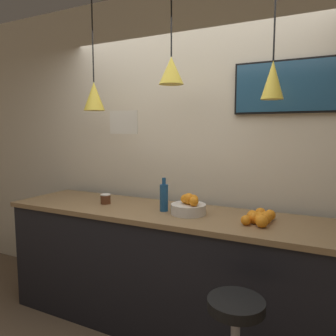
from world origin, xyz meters
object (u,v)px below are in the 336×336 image
(fruit_bowl, at_px, (189,206))
(mounted_tv, at_px, (288,87))
(juice_bottle, at_px, (164,197))
(spread_jar, at_px, (106,199))

(fruit_bowl, height_order, mounted_tv, mounted_tv)
(fruit_bowl, height_order, juice_bottle, juice_bottle)
(fruit_bowl, relative_size, spread_jar, 3.02)
(juice_bottle, relative_size, spread_jar, 3.00)
(juice_bottle, height_order, spread_jar, juice_bottle)
(fruit_bowl, height_order, spread_jar, fruit_bowl)
(juice_bottle, bearing_deg, spread_jar, 180.00)
(fruit_bowl, xyz_separation_m, mounted_tv, (0.64, 0.43, 0.92))
(fruit_bowl, distance_m, spread_jar, 0.81)
(spread_jar, relative_size, mounted_tv, 0.11)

